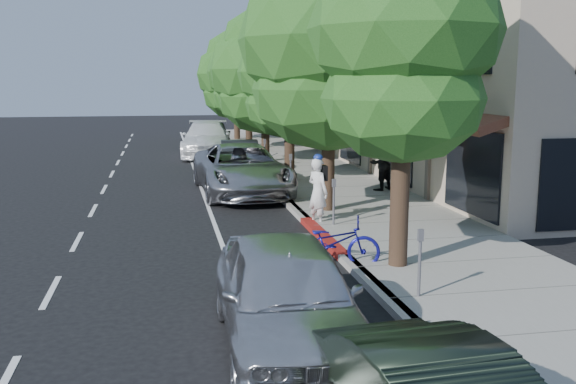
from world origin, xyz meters
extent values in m
plane|color=black|center=(0.00, 0.00, 0.00)|extent=(120.00, 120.00, 0.00)
cube|color=gray|center=(2.30, 8.00, 0.07)|extent=(4.60, 56.00, 0.15)
cube|color=#9E998E|center=(0.00, 8.00, 0.07)|extent=(0.30, 56.00, 0.15)
cube|color=maroon|center=(0.00, 1.00, 0.07)|extent=(0.32, 4.00, 0.15)
cube|color=#BCA690|center=(9.60, 18.00, 3.50)|extent=(10.00, 36.00, 7.00)
cylinder|color=black|center=(0.90, -2.00, 1.43)|extent=(0.40, 0.40, 2.87)
ellipsoid|color=#174A16|center=(0.90, -2.00, 3.68)|extent=(3.40, 3.40, 2.72)
ellipsoid|color=#174A16|center=(0.90, -2.00, 5.08)|extent=(4.00, 4.00, 3.20)
cylinder|color=black|center=(0.90, 4.00, 1.47)|extent=(0.40, 0.40, 2.94)
ellipsoid|color=#174A16|center=(0.90, 4.00, 3.79)|extent=(4.64, 4.64, 3.71)
ellipsoid|color=#174A16|center=(0.90, 4.00, 5.22)|extent=(5.45, 5.45, 4.36)
cylinder|color=black|center=(0.90, 10.00, 1.23)|extent=(0.40, 0.40, 2.46)
ellipsoid|color=#174A16|center=(0.90, 10.00, 3.16)|extent=(3.51, 3.51, 2.80)
ellipsoid|color=#174A16|center=(0.90, 10.00, 4.35)|extent=(4.12, 4.12, 3.30)
ellipsoid|color=#174A16|center=(0.90, 10.00, 5.61)|extent=(3.09, 3.09, 2.47)
cylinder|color=black|center=(0.90, 16.00, 1.28)|extent=(0.40, 0.40, 2.55)
ellipsoid|color=#174A16|center=(0.90, 16.00, 3.28)|extent=(4.61, 4.61, 3.69)
ellipsoid|color=#174A16|center=(0.90, 16.00, 4.53)|extent=(5.43, 5.43, 4.34)
ellipsoid|color=#174A16|center=(0.90, 16.00, 5.84)|extent=(4.07, 4.07, 3.26)
cylinder|color=black|center=(0.90, 22.00, 1.27)|extent=(0.40, 0.40, 2.54)
ellipsoid|color=#174A16|center=(0.90, 22.00, 3.27)|extent=(4.11, 4.11, 3.28)
ellipsoid|color=#174A16|center=(0.90, 22.00, 4.50)|extent=(4.83, 4.83, 3.86)
ellipsoid|color=#174A16|center=(0.90, 22.00, 5.81)|extent=(3.62, 3.62, 2.90)
cylinder|color=black|center=(0.90, 28.00, 1.25)|extent=(0.40, 0.40, 2.50)
ellipsoid|color=#174A16|center=(0.90, 28.00, 3.21)|extent=(4.53, 4.53, 3.62)
ellipsoid|color=#174A16|center=(0.90, 28.00, 4.42)|extent=(5.33, 5.33, 4.26)
ellipsoid|color=#174A16|center=(0.90, 28.00, 5.71)|extent=(4.00, 4.00, 3.20)
imported|color=white|center=(0.25, 2.60, 0.96)|extent=(0.74, 0.83, 1.92)
imported|color=navy|center=(-0.40, -1.38, 0.55)|extent=(2.23, 1.31, 1.11)
imported|color=#A9A9AE|center=(-1.24, 8.00, 0.89)|extent=(3.25, 6.55, 1.79)
imported|color=black|center=(-0.77, 12.47, 0.75)|extent=(1.86, 4.61, 1.49)
imported|color=white|center=(-1.67, 19.91, 0.90)|extent=(3.13, 6.45, 1.81)
imported|color=black|center=(-1.14, 22.59, 0.86)|extent=(2.37, 5.15, 1.71)
imported|color=silver|center=(-2.20, -5.50, 0.86)|extent=(2.15, 5.07, 1.71)
imported|color=black|center=(3.61, 7.03, 1.12)|extent=(1.19, 1.11, 1.95)
camera|label=1|loc=(-3.96, -14.59, 4.08)|focal=40.00mm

